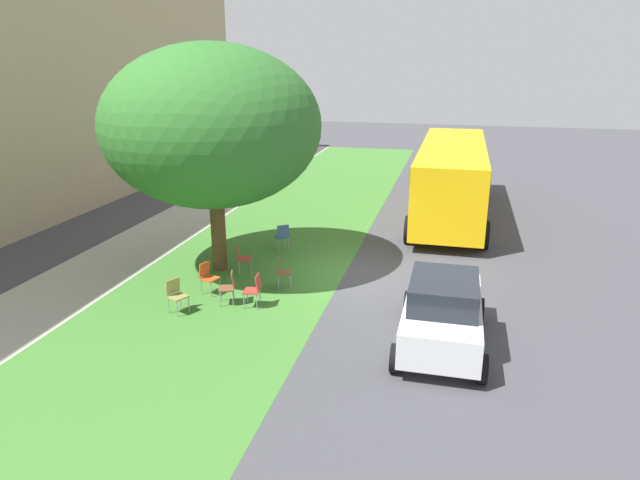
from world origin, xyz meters
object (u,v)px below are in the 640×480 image
Objects in this scene: school_bus at (452,173)px; chair_4 at (208,275)px; chair_2 at (254,288)px; chair_6 at (282,235)px; chair_5 at (242,256)px; street_tree at (212,126)px; chair_1 at (282,270)px; parked_car at (443,311)px; chair_3 at (229,285)px; chair_0 at (176,293)px.

chair_4 is at bearing 147.61° from school_bus.
chair_6 is (4.51, 0.67, 0.00)m from chair_2.
chair_5 is at bearing 28.59° from chair_2.
street_tree is 0.63× the size of school_bus.
parked_car is (-2.34, -4.46, 0.32)m from chair_1.
chair_1 is at bearing 62.34° from parked_car.
parked_car is at bearing -179.33° from school_bus.
chair_3 is 1.00× the size of chair_4.
school_bus is at bearing 0.67° from parked_car.
chair_0 is 6.57m from parked_car.
chair_2 is at bearing -151.41° from chair_5.
chair_5 is (2.19, 1.19, 0.00)m from chair_2.
chair_1 is 9.93m from school_bus.
chair_0 is 1.36m from chair_3.
chair_0 is 0.24× the size of parked_car.
chair_5 is (-0.13, -0.78, -3.78)m from street_tree.
chair_5 is (1.65, -0.35, 0.00)m from chair_4.
school_bus is (11.03, -6.43, 1.24)m from chair_0.
chair_3 is at bearing -121.88° from chair_4.
street_tree is at bearing 149.25° from chair_6.
parked_car is (-0.16, -6.56, 0.32)m from chair_0.
chair_0 is 1.00× the size of chair_4.
chair_5 is at bearing 12.68° from chair_3.
street_tree reaches higher than chair_1.
chair_0 is 0.08× the size of school_bus.
chair_0 is 1.00× the size of chair_2.
parked_car is 0.36× the size of school_bus.
parked_car is at bearing -115.82° from street_tree.
chair_6 is (2.18, -1.30, -3.78)m from street_tree.
street_tree is 4.89m from chair_0.
chair_2 is at bearing -91.54° from chair_3.
chair_3 is 0.08× the size of school_bus.
chair_4 is (-1.79, -0.43, -3.78)m from street_tree.
chair_3 is (-2.31, -1.26, -3.78)m from street_tree.
parked_car is at bearing -117.66° from chair_1.
chair_6 is 0.24× the size of parked_car.
chair_2 is at bearing 78.96° from parked_car.
chair_2 and chair_4 have the same top height.
chair_1 is 5.05m from parked_car.
chair_1 and chair_2 have the same top height.
school_bus is at bearing -30.25° from chair_0.
chair_0 is 5.40m from chair_6.
chair_3 is (0.79, -1.10, 0.00)m from chair_0.
chair_3 is 11.61m from school_bus.
school_bus reaches higher than chair_2.
chair_4 is at bearing 70.72° from chair_2.
chair_1 and chair_4 have the same top height.
school_bus is at bearing -35.80° from chair_5.
school_bus reaches higher than parked_car.
street_tree is 4.56m from chair_6.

